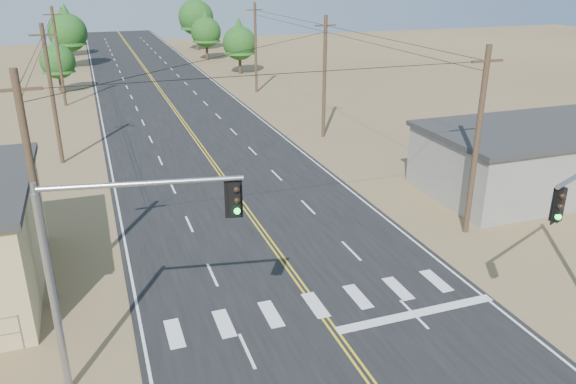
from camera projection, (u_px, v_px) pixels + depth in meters
name	position (u px, v px, depth m)	size (l,w,h in m)	color
road	(208.00, 156.00, 43.20)	(15.00, 200.00, 0.02)	black
building_right	(542.00, 159.00, 36.13)	(15.00, 8.00, 4.00)	gray
utility_pole_left_near	(35.00, 192.00, 22.28)	(1.80, 0.30, 10.00)	#4C3826
utility_pole_left_mid	(52.00, 94.00, 39.80)	(1.80, 0.30, 10.00)	#4C3826
utility_pole_left_far	(59.00, 56.00, 57.31)	(1.80, 0.30, 10.00)	#4C3826
utility_pole_right_near	(477.00, 142.00, 28.83)	(1.80, 0.30, 10.00)	#4C3826
utility_pole_right_mid	(324.00, 77.00, 46.35)	(1.80, 0.30, 10.00)	#4C3826
utility_pole_right_far	(256.00, 47.00, 63.86)	(1.80, 0.30, 10.00)	#4C3826
signal_mast_left	(107.00, 253.00, 17.54)	(6.21, 1.45, 7.54)	gray
tree_left_near	(57.00, 58.00, 63.98)	(3.90, 3.90, 6.50)	#3F2D1E
tree_left_mid	(67.00, 29.00, 80.10)	(5.41, 5.41, 9.02)	#3F2D1E
tree_left_far	(63.00, 26.00, 90.87)	(4.79, 4.79, 7.99)	#3F2D1E
tree_right_near	(239.00, 40.00, 75.61)	(4.50, 4.50, 7.50)	#3F2D1E
tree_right_mid	(206.00, 29.00, 87.50)	(4.66, 4.66, 7.77)	#3F2D1E
tree_right_far	(196.00, 14.00, 97.96)	(6.08, 6.08, 10.14)	#3F2D1E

